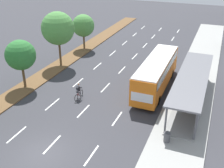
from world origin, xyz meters
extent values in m
plane|color=#38383D|center=(0.00, 0.00, 0.00)|extent=(140.00, 140.00, 0.00)
cube|color=brown|center=(-8.30, 20.00, 0.06)|extent=(2.60, 52.00, 0.12)
cube|color=#9E9E99|center=(9.25, 20.00, 0.07)|extent=(4.50, 52.00, 0.15)
cube|color=white|center=(-3.50, 1.18, 0.00)|extent=(0.14, 2.49, 0.01)
cube|color=white|center=(-3.50, 6.61, 0.00)|extent=(0.14, 2.49, 0.01)
cube|color=white|center=(-3.50, 12.05, 0.00)|extent=(0.14, 2.49, 0.01)
cube|color=white|center=(-3.50, 17.48, 0.00)|extent=(0.14, 2.49, 0.01)
cube|color=white|center=(-3.50, 22.91, 0.00)|extent=(0.14, 2.49, 0.01)
cube|color=white|center=(-3.50, 28.35, 0.00)|extent=(0.14, 2.49, 0.01)
cube|color=white|center=(-3.50, 33.78, 0.00)|extent=(0.14, 2.49, 0.01)
cube|color=white|center=(-3.50, 39.21, 0.00)|extent=(0.14, 2.49, 0.01)
cube|color=white|center=(0.00, 1.18, 0.00)|extent=(0.14, 2.49, 0.01)
cube|color=white|center=(0.00, 6.61, 0.00)|extent=(0.14, 2.49, 0.01)
cube|color=white|center=(0.00, 12.05, 0.00)|extent=(0.14, 2.49, 0.01)
cube|color=white|center=(0.00, 17.48, 0.00)|extent=(0.14, 2.49, 0.01)
cube|color=white|center=(0.00, 22.91, 0.00)|extent=(0.14, 2.49, 0.01)
cube|color=white|center=(0.00, 28.35, 0.00)|extent=(0.14, 2.49, 0.01)
cube|color=white|center=(0.00, 33.78, 0.00)|extent=(0.14, 2.49, 0.01)
cube|color=white|center=(0.00, 39.21, 0.00)|extent=(0.14, 2.49, 0.01)
cube|color=white|center=(3.50, 1.18, 0.00)|extent=(0.14, 2.49, 0.01)
cube|color=white|center=(3.50, 6.61, 0.00)|extent=(0.14, 2.49, 0.01)
cube|color=white|center=(3.50, 12.05, 0.00)|extent=(0.14, 2.49, 0.01)
cube|color=white|center=(3.50, 17.48, 0.00)|extent=(0.14, 2.49, 0.01)
cube|color=white|center=(3.50, 22.91, 0.00)|extent=(0.14, 2.49, 0.01)
cube|color=white|center=(3.50, 28.35, 0.00)|extent=(0.14, 2.49, 0.01)
cube|color=white|center=(3.50, 33.78, 0.00)|extent=(0.14, 2.49, 0.01)
cube|color=white|center=(3.50, 39.21, 0.00)|extent=(0.14, 2.49, 0.01)
cube|color=gray|center=(9.25, 12.13, 0.20)|extent=(2.60, 13.26, 0.10)
cylinder|color=#56565B|center=(8.07, 5.75, 1.55)|extent=(0.16, 0.16, 2.60)
cylinder|color=#56565B|center=(8.07, 18.51, 1.55)|extent=(0.16, 0.16, 2.60)
cylinder|color=#56565B|center=(10.43, 5.75, 1.55)|extent=(0.16, 0.16, 2.60)
cylinder|color=#56565B|center=(10.43, 18.51, 1.55)|extent=(0.16, 0.16, 2.60)
cube|color=gray|center=(10.49, 12.13, 1.55)|extent=(0.10, 12.59, 2.34)
cube|color=slate|center=(9.25, 12.13, 2.93)|extent=(2.90, 13.66, 0.16)
cube|color=orange|center=(5.25, 14.02, 1.85)|extent=(2.50, 11.20, 2.80)
cube|color=#2D3D4C|center=(5.25, 14.02, 2.70)|extent=(2.54, 10.30, 0.90)
cube|color=silver|center=(5.25, 14.02, 3.31)|extent=(2.45, 10.98, 0.12)
cube|color=#2D3D4C|center=(5.25, 19.64, 2.20)|extent=(2.25, 0.06, 1.54)
cube|color=white|center=(5.25, 8.40, 1.65)|extent=(2.12, 0.04, 0.90)
cylinder|color=black|center=(4.15, 17.49, 0.50)|extent=(0.30, 1.00, 1.00)
cylinder|color=black|center=(6.35, 17.49, 0.50)|extent=(0.30, 1.00, 1.00)
cylinder|color=black|center=(4.15, 10.54, 0.50)|extent=(0.30, 1.00, 1.00)
cylinder|color=black|center=(6.35, 10.54, 0.50)|extent=(0.30, 1.00, 1.00)
torus|color=black|center=(-1.58, 9.22, 0.36)|extent=(0.06, 0.72, 0.72)
torus|color=black|center=(-1.58, 8.12, 0.36)|extent=(0.06, 0.72, 0.72)
cylinder|color=maroon|center=(-1.58, 8.67, 0.64)|extent=(0.05, 0.94, 0.05)
cylinder|color=maroon|center=(-1.58, 8.57, 0.46)|extent=(0.05, 0.57, 0.42)
cylinder|color=maroon|center=(-1.58, 8.47, 0.66)|extent=(0.04, 0.04, 0.40)
cube|color=black|center=(-1.58, 8.47, 0.86)|extent=(0.12, 0.24, 0.06)
cylinder|color=black|center=(-1.58, 9.17, 0.91)|extent=(0.46, 0.04, 0.04)
cube|color=black|center=(-1.58, 8.65, 1.19)|extent=(0.30, 0.36, 0.59)
cube|color=black|center=(-1.58, 8.49, 1.21)|extent=(0.26, 0.26, 0.42)
sphere|color=#9E7051|center=(-1.58, 8.77, 1.61)|extent=(0.20, 0.20, 0.20)
cylinder|color=#4C4C56|center=(-1.70, 8.62, 0.79)|extent=(0.12, 0.42, 0.25)
cylinder|color=#4C4C56|center=(-1.70, 8.79, 0.53)|extent=(0.10, 0.17, 0.41)
cylinder|color=#4C4C56|center=(-1.46, 8.62, 0.79)|extent=(0.12, 0.42, 0.25)
cylinder|color=#4C4C56|center=(-1.46, 8.79, 0.53)|extent=(0.10, 0.17, 0.41)
cylinder|color=black|center=(-1.75, 8.87, 1.24)|extent=(0.09, 0.47, 0.28)
cylinder|color=black|center=(-1.41, 8.87, 1.24)|extent=(0.09, 0.47, 0.28)
cylinder|color=brown|center=(-8.42, 8.70, 1.38)|extent=(0.28, 0.28, 2.52)
sphere|color=#2D7533|center=(-8.42, 8.70, 3.87)|extent=(3.28, 3.28, 3.28)
cylinder|color=brown|center=(-8.15, 15.88, 1.79)|extent=(0.28, 0.28, 3.34)
sphere|color=#4C8E42|center=(-8.15, 15.88, 5.04)|extent=(4.22, 4.22, 4.22)
cylinder|color=brown|center=(-8.32, 23.06, 1.28)|extent=(0.28, 0.28, 2.32)
sphere|color=#4C8E42|center=(-8.32, 23.06, 3.70)|extent=(3.36, 3.36, 3.36)
cylinder|color=#4C4C51|center=(8.45, 4.80, 0.57)|extent=(0.52, 0.52, 0.85)
camera|label=1|loc=(11.05, -13.37, 14.05)|focal=44.12mm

